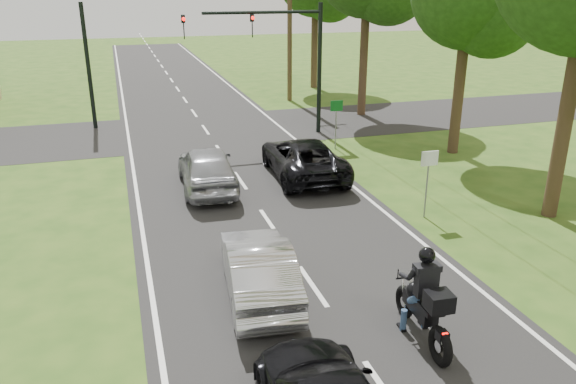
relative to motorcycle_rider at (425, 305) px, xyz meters
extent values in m
plane|color=#284A14|center=(-1.40, 2.68, -0.81)|extent=(140.00, 140.00, 0.00)
cube|color=black|center=(-1.40, 12.68, -0.80)|extent=(8.00, 100.00, 0.01)
cube|color=black|center=(-1.40, 18.68, -0.80)|extent=(60.00, 7.00, 0.01)
torus|color=black|center=(0.06, 0.89, -0.45)|extent=(0.20, 0.73, 0.72)
torus|color=black|center=(-0.05, -0.73, -0.45)|extent=(0.23, 0.79, 0.78)
cube|color=black|center=(0.01, 0.19, -0.12)|extent=(0.38, 1.05, 0.33)
sphere|color=black|center=(0.03, 0.46, 0.07)|extent=(0.37, 0.37, 0.37)
cube|color=black|center=(-0.02, -0.19, 0.07)|extent=(0.41, 0.62, 0.11)
cube|color=#FF0C07|center=(-0.06, -0.85, -0.10)|extent=(0.11, 0.04, 0.05)
cylinder|color=silver|center=(0.14, -0.42, -0.47)|extent=(0.16, 0.87, 0.10)
cylinder|color=black|center=(0.05, 0.67, 0.27)|extent=(0.67, 0.09, 0.04)
cube|color=black|center=(-0.04, -0.52, 0.40)|extent=(0.51, 0.47, 0.35)
cube|color=black|center=(0.00, 0.02, 0.54)|extent=(0.45, 0.27, 0.65)
sphere|color=black|center=(0.00, 0.10, 1.05)|extent=(0.33, 0.33, 0.33)
cylinder|color=navy|center=(-0.21, 0.40, -0.55)|extent=(0.14, 0.14, 0.49)
cylinder|color=navy|center=(0.26, 0.36, -0.55)|extent=(0.14, 0.14, 0.49)
imported|color=black|center=(0.97, 10.50, -0.08)|extent=(2.63, 5.27, 1.43)
imported|color=#B9B9BE|center=(-2.72, 2.66, -0.11)|extent=(1.86, 4.26, 1.36)
imported|color=#96989D|center=(-2.67, 10.18, -0.03)|extent=(2.01, 4.58, 1.53)
cylinder|color=black|center=(3.80, 16.68, 2.19)|extent=(0.20, 0.20, 6.00)
cylinder|color=black|center=(1.10, 16.68, 4.79)|extent=(5.40, 0.14, 0.14)
imported|color=black|center=(0.60, 16.68, 4.24)|extent=(0.16, 0.36, 1.00)
imported|color=black|center=(-2.40, 16.68, 4.24)|extent=(0.16, 0.36, 1.00)
sphere|color=#FF0C07|center=(0.60, 16.50, 4.57)|extent=(0.16, 0.16, 0.16)
sphere|color=#FF0C07|center=(-2.40, 16.50, 4.57)|extent=(0.16, 0.16, 0.16)
cylinder|color=black|center=(-6.60, 20.68, 2.19)|extent=(0.20, 0.20, 6.00)
cylinder|color=brown|center=(4.80, 24.68, 4.19)|extent=(0.28, 0.28, 10.00)
cylinder|color=slate|center=(3.30, 5.68, 0.19)|extent=(0.05, 0.05, 2.00)
cube|color=silver|center=(3.30, 5.65, 1.09)|extent=(0.55, 0.04, 0.45)
cylinder|color=slate|center=(3.50, 13.68, 0.19)|extent=(0.05, 0.05, 2.00)
cube|color=#0C591E|center=(3.50, 13.65, 1.09)|extent=(0.55, 0.04, 0.45)
cylinder|color=#332316|center=(7.10, 4.68, 2.55)|extent=(0.44, 0.44, 6.72)
cylinder|color=#332316|center=(8.10, 11.68, 2.13)|extent=(0.44, 0.44, 5.88)
sphere|color=#19350E|center=(8.85, 11.08, 4.97)|extent=(3.60, 3.60, 3.60)
cylinder|color=#332316|center=(7.40, 19.68, 2.69)|extent=(0.44, 0.44, 7.00)
cylinder|color=#332316|center=(7.80, 28.68, 2.41)|extent=(0.44, 0.44, 6.44)
camera|label=1|loc=(-5.39, -8.39, 5.95)|focal=35.00mm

